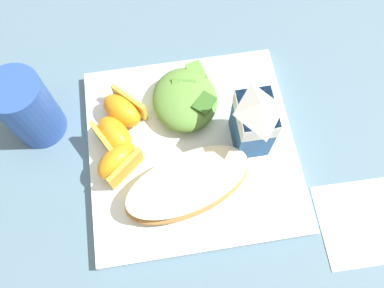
{
  "coord_description": "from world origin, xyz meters",
  "views": [
    {
      "loc": [
        0.2,
        -0.03,
        0.51
      ],
      "look_at": [
        0.0,
        0.0,
        0.03
      ],
      "focal_mm": 36.53,
      "sensor_mm": 36.0,
      "label": 1
    }
  ],
  "objects_px": {
    "orange_wedge_middle": "(114,136)",
    "drinking_blue_cup": "(28,109)",
    "cheesy_pizza_bread": "(188,184)",
    "paper_napkin": "(362,222)",
    "green_salad_pile": "(183,99)",
    "milk_carton": "(255,122)",
    "orange_wedge_front": "(123,110)",
    "orange_wedge_rear": "(118,162)",
    "white_plate": "(192,149)"
  },
  "relations": [
    {
      "from": "orange_wedge_middle",
      "to": "drinking_blue_cup",
      "type": "relative_size",
      "value": 0.64
    },
    {
      "from": "cheesy_pizza_bread",
      "to": "paper_napkin",
      "type": "relative_size",
      "value": 1.68
    },
    {
      "from": "cheesy_pizza_bread",
      "to": "green_salad_pile",
      "type": "height_order",
      "value": "green_salad_pile"
    },
    {
      "from": "drinking_blue_cup",
      "to": "milk_carton",
      "type": "bearing_deg",
      "value": 75.29
    },
    {
      "from": "orange_wedge_front",
      "to": "orange_wedge_middle",
      "type": "bearing_deg",
      "value": -22.52
    },
    {
      "from": "milk_carton",
      "to": "orange_wedge_front",
      "type": "bearing_deg",
      "value": -111.53
    },
    {
      "from": "paper_napkin",
      "to": "orange_wedge_front",
      "type": "bearing_deg",
      "value": -123.92
    },
    {
      "from": "milk_carton",
      "to": "drinking_blue_cup",
      "type": "relative_size",
      "value": 1.0
    },
    {
      "from": "drinking_blue_cup",
      "to": "orange_wedge_rear",
      "type": "bearing_deg",
      "value": 51.86
    },
    {
      "from": "orange_wedge_front",
      "to": "paper_napkin",
      "type": "height_order",
      "value": "orange_wedge_front"
    },
    {
      "from": "green_salad_pile",
      "to": "orange_wedge_front",
      "type": "xyz_separation_m",
      "value": [
        0.0,
        -0.08,
        -0.0
      ]
    },
    {
      "from": "milk_carton",
      "to": "green_salad_pile",
      "type": "bearing_deg",
      "value": -129.93
    },
    {
      "from": "orange_wedge_rear",
      "to": "paper_napkin",
      "type": "xyz_separation_m",
      "value": [
        0.12,
        0.3,
        -0.03
      ]
    },
    {
      "from": "milk_carton",
      "to": "paper_napkin",
      "type": "relative_size",
      "value": 1.0
    },
    {
      "from": "green_salad_pile",
      "to": "milk_carton",
      "type": "distance_m",
      "value": 0.11
    },
    {
      "from": "orange_wedge_rear",
      "to": "orange_wedge_front",
      "type": "bearing_deg",
      "value": 170.45
    },
    {
      "from": "paper_napkin",
      "to": "cheesy_pizza_bread",
      "type": "bearing_deg",
      "value": -109.31
    },
    {
      "from": "white_plate",
      "to": "drinking_blue_cup",
      "type": "bearing_deg",
      "value": -108.95
    },
    {
      "from": "milk_carton",
      "to": "orange_wedge_front",
      "type": "distance_m",
      "value": 0.18
    },
    {
      "from": "cheesy_pizza_bread",
      "to": "milk_carton",
      "type": "bearing_deg",
      "value": 120.18
    },
    {
      "from": "white_plate",
      "to": "orange_wedge_front",
      "type": "distance_m",
      "value": 0.11
    },
    {
      "from": "paper_napkin",
      "to": "drinking_blue_cup",
      "type": "bearing_deg",
      "value": -116.53
    },
    {
      "from": "orange_wedge_rear",
      "to": "drinking_blue_cup",
      "type": "bearing_deg",
      "value": -128.14
    },
    {
      "from": "white_plate",
      "to": "green_salad_pile",
      "type": "relative_size",
      "value": 2.66
    },
    {
      "from": "white_plate",
      "to": "drinking_blue_cup",
      "type": "relative_size",
      "value": 2.55
    },
    {
      "from": "green_salad_pile",
      "to": "drinking_blue_cup",
      "type": "xyz_separation_m",
      "value": [
        -0.01,
        -0.2,
        0.02
      ]
    },
    {
      "from": "white_plate",
      "to": "paper_napkin",
      "type": "height_order",
      "value": "white_plate"
    },
    {
      "from": "orange_wedge_rear",
      "to": "white_plate",
      "type": "bearing_deg",
      "value": 97.91
    },
    {
      "from": "white_plate",
      "to": "orange_wedge_middle",
      "type": "distance_m",
      "value": 0.11
    },
    {
      "from": "drinking_blue_cup",
      "to": "orange_wedge_middle",
      "type": "bearing_deg",
      "value": 65.73
    },
    {
      "from": "orange_wedge_rear",
      "to": "drinking_blue_cup",
      "type": "height_order",
      "value": "drinking_blue_cup"
    },
    {
      "from": "orange_wedge_middle",
      "to": "cheesy_pizza_bread",
      "type": "bearing_deg",
      "value": 47.12
    },
    {
      "from": "cheesy_pizza_bread",
      "to": "orange_wedge_front",
      "type": "height_order",
      "value": "orange_wedge_front"
    },
    {
      "from": "cheesy_pizza_bread",
      "to": "drinking_blue_cup",
      "type": "distance_m",
      "value": 0.23
    },
    {
      "from": "milk_carton",
      "to": "orange_wedge_middle",
      "type": "xyz_separation_m",
      "value": [
        -0.03,
        -0.18,
        -0.04
      ]
    },
    {
      "from": "orange_wedge_front",
      "to": "drinking_blue_cup",
      "type": "distance_m",
      "value": 0.12
    },
    {
      "from": "milk_carton",
      "to": "orange_wedge_middle",
      "type": "relative_size",
      "value": 1.57
    },
    {
      "from": "milk_carton",
      "to": "orange_wedge_front",
      "type": "xyz_separation_m",
      "value": [
        -0.06,
        -0.16,
        -0.04
      ]
    },
    {
      "from": "cheesy_pizza_bread",
      "to": "drinking_blue_cup",
      "type": "bearing_deg",
      "value": -123.74
    },
    {
      "from": "orange_wedge_middle",
      "to": "milk_carton",
      "type": "bearing_deg",
      "value": 81.33
    },
    {
      "from": "cheesy_pizza_bread",
      "to": "orange_wedge_rear",
      "type": "relative_size",
      "value": 2.68
    },
    {
      "from": "cheesy_pizza_bread",
      "to": "paper_napkin",
      "type": "distance_m",
      "value": 0.23
    },
    {
      "from": "orange_wedge_middle",
      "to": "orange_wedge_rear",
      "type": "relative_size",
      "value": 1.01
    },
    {
      "from": "green_salad_pile",
      "to": "orange_wedge_middle",
      "type": "height_order",
      "value": "green_salad_pile"
    },
    {
      "from": "orange_wedge_front",
      "to": "milk_carton",
      "type": "bearing_deg",
      "value": 68.47
    },
    {
      "from": "paper_napkin",
      "to": "drinking_blue_cup",
      "type": "distance_m",
      "value": 0.46
    },
    {
      "from": "orange_wedge_middle",
      "to": "paper_napkin",
      "type": "height_order",
      "value": "orange_wedge_middle"
    },
    {
      "from": "orange_wedge_middle",
      "to": "orange_wedge_rear",
      "type": "height_order",
      "value": "same"
    },
    {
      "from": "white_plate",
      "to": "cheesy_pizza_bread",
      "type": "relative_size",
      "value": 1.51
    },
    {
      "from": "orange_wedge_front",
      "to": "orange_wedge_rear",
      "type": "xyz_separation_m",
      "value": [
        0.07,
        -0.01,
        0.0
      ]
    }
  ]
}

